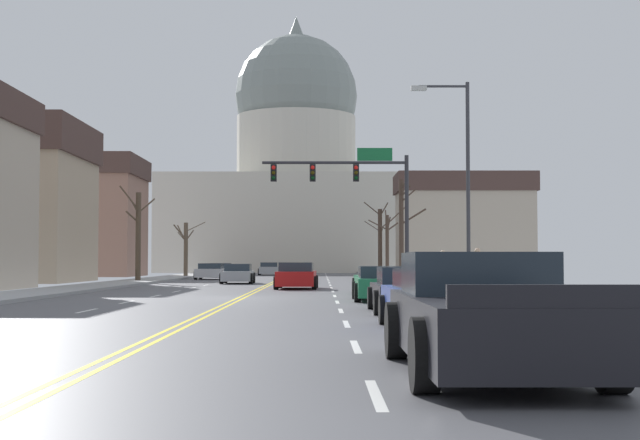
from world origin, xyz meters
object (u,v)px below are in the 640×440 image
Objects in this scene: pickup_truck_near_05 at (489,317)px; sedan_oncoming_02 at (223,270)px; sedan_near_04 at (439,301)px; street_lamp_right at (464,169)px; sedan_near_02 at (385,284)px; bicycle_parked at (473,289)px; signal_gantry at (359,185)px; sedan_oncoming_03 at (272,269)px; pedestrian_00 at (446,268)px; pedestrian_01 at (481,268)px; sedan_oncoming_01 at (214,272)px; sedan_oncoming_00 at (241,274)px; sedan_near_03 at (413,291)px; sedan_near_00 at (300,276)px; sedan_near_01 at (381,281)px.

pickup_truck_near_05 is 1.23× the size of sedan_oncoming_02.
street_lamp_right is at bearing 79.08° from sedan_near_04.
sedan_near_02 is 3.64m from bicycle_parked.
street_lamp_right is (3.08, -16.52, -0.78)m from signal_gantry.
sedan_oncoming_02 is at bearing -108.59° from sedan_oncoming_03.
pedestrian_00 reaches higher than bicycle_parked.
bicycle_parked is at bearing -74.32° from sedan_oncoming_02.
sedan_oncoming_01 is at bearing 112.69° from pedestrian_01.
signal_gantry reaches higher than sedan_oncoming_01.
sedan_near_02 is 1.00× the size of sedan_oncoming_00.
pedestrian_00 is (3.01, 6.59, 0.51)m from sedan_near_02.
street_lamp_right is at bearing 71.56° from sedan_near_03.
street_lamp_right is at bearing -63.48° from sedan_near_00.
sedan_near_00 reaches higher than sedan_near_03.
sedan_near_04 is at bearing -77.95° from sedan_oncoming_01.
sedan_oncoming_03 is (-6.77, 37.28, -4.87)m from signal_gantry.
bicycle_parked is (-1.08, -4.72, -0.61)m from pedestrian_01.
sedan_oncoming_03 is at bearing 98.52° from sedan_near_01.
sedan_near_01 is at bearing -62.58° from sedan_near_00.
pickup_truck_near_05 is 3.33× the size of pedestrian_00.
sedan_oncoming_03 reaches higher than bicycle_parked.
pickup_truck_near_05 is 3.16× the size of bicycle_parked.
sedan_near_04 is at bearing -82.45° from sedan_near_00.
sedan_oncoming_01 is at bearing 100.31° from pickup_truck_near_05.
sedan_near_00 is at bearing -69.67° from sedan_oncoming_00.
sedan_near_00 is at bearing 95.53° from pickup_truck_near_05.
pickup_truck_near_05 is at bearing -98.72° from bicycle_parked.
street_lamp_right is 7.32m from sedan_near_01.
pedestrian_01 reaches higher than pedestrian_00.
sedan_near_04 is 1.01× the size of sedan_oncoming_00.
sedan_oncoming_00 is at bearing 101.29° from sedan_near_04.
sedan_near_00 is 1.01× the size of sedan_oncoming_03.
street_lamp_right is 5.28m from bicycle_parked.
pedestrian_01 reaches higher than sedan_near_02.
sedan_near_01 is 13.26m from sedan_near_03.
sedan_near_00 reaches higher than sedan_near_02.
sedan_oncoming_01 is at bearing 103.83° from sedan_near_03.
sedan_oncoming_03 reaches higher than sedan_oncoming_00.
signal_gantry is at bearing 104.58° from pedestrian_01.
sedan_near_01 is at bearing 115.38° from street_lamp_right.
sedan_oncoming_01 is at bearing 110.61° from street_lamp_right.
sedan_near_00 reaches higher than sedan_oncoming_00.
sedan_near_03 reaches higher than sedan_oncoming_00.
sedan_near_03 is 0.82× the size of pickup_truck_near_05.
street_lamp_right is 1.77× the size of sedan_oncoming_01.
sedan_near_01 is at bearing -87.54° from signal_gantry.
bicycle_parked is at bearing -44.31° from sedan_near_02.
pedestrian_00 is (13.21, -28.81, 0.51)m from sedan_oncoming_01.
sedan_near_04 is 2.55× the size of bicycle_parked.
street_lamp_right is 6.88m from pedestrian_00.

